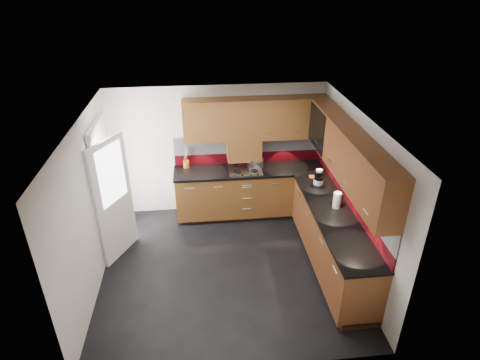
{
  "coord_description": "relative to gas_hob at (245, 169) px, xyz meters",
  "views": [
    {
      "loc": [
        -0.33,
        -4.86,
        4.18
      ],
      "look_at": [
        0.27,
        0.65,
        1.19
      ],
      "focal_mm": 30.0,
      "sensor_mm": 36.0,
      "label": 1
    }
  ],
  "objects": [
    {
      "name": "back_door",
      "position": [
        -2.23,
        -0.72,
        0.08
      ],
      "size": [
        0.42,
        1.19,
        2.04
      ],
      "color": "white",
      "rests_on": "room"
    },
    {
      "name": "backsplash",
      "position": [
        0.83,
        -0.54,
        0.26
      ],
      "size": [
        2.7,
        3.2,
        0.54
      ],
      "color": "maroon",
      "rests_on": "countertop"
    },
    {
      "name": "gas_hob",
      "position": [
        0.0,
        0.0,
        0.0
      ],
      "size": [
        0.58,
        0.51,
        0.05
      ],
      "color": "silver",
      "rests_on": "countertop"
    },
    {
      "name": "utensil_pot",
      "position": [
        -1.04,
        0.23,
        0.07
      ],
      "size": [
        0.11,
        0.11,
        0.38
      ],
      "color": "#C85712",
      "rests_on": "countertop"
    },
    {
      "name": "extractor_hood",
      "position": [
        0.0,
        0.17,
        0.33
      ],
      "size": [
        0.6,
        0.33,
        0.4
      ],
      "primitive_type": "cube",
      "color": "#562913",
      "rests_on": "room"
    },
    {
      "name": "toaster",
      "position": [
        0.2,
        0.09,
        0.07
      ],
      "size": [
        0.28,
        0.2,
        0.19
      ],
      "color": "silver",
      "rests_on": "countertop"
    },
    {
      "name": "upper_cabinets",
      "position": [
        0.78,
        -0.69,
        0.88
      ],
      "size": [
        2.5,
        3.2,
        0.72
      ],
      "color": "#562913",
      "rests_on": "room"
    },
    {
      "name": "room",
      "position": [
        -0.45,
        -1.47,
        0.54
      ],
      "size": [
        4.0,
        3.8,
        2.64
      ],
      "color": "black"
    },
    {
      "name": "glass_cabinet",
      "position": [
        1.26,
        -0.4,
        0.91
      ],
      "size": [
        0.32,
        0.8,
        0.66
      ],
      "color": "black",
      "rests_on": "room"
    },
    {
      "name": "countertop",
      "position": [
        0.6,
        -0.77,
        -0.03
      ],
      "size": [
        2.72,
        3.22,
        0.04
      ],
      "color": "black",
      "rests_on": "base_cabinets"
    },
    {
      "name": "food_processor",
      "position": [
        1.16,
        -0.64,
        0.11
      ],
      "size": [
        0.16,
        0.16,
        0.27
      ],
      "color": "white",
      "rests_on": "countertop"
    },
    {
      "name": "base_cabinets",
      "position": [
        0.62,
        -0.75,
        -0.52
      ],
      "size": [
        2.7,
        3.2,
        0.95
      ],
      "color": "#562913",
      "rests_on": "room"
    },
    {
      "name": "orange_cloth",
      "position": [
        1.14,
        -0.39,
        -0.01
      ],
      "size": [
        0.13,
        0.12,
        0.01
      ],
      "primitive_type": "cube",
      "rotation": [
        0.0,
        0.0,
        -0.06
      ],
      "color": "#D06017",
      "rests_on": "countertop"
    },
    {
      "name": "paper_towel",
      "position": [
        1.22,
        -1.38,
        0.11
      ],
      "size": [
        0.16,
        0.16,
        0.25
      ],
      "primitive_type": "cylinder",
      "rotation": [
        0.0,
        0.0,
        0.41
      ],
      "color": "white",
      "rests_on": "countertop"
    }
  ]
}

